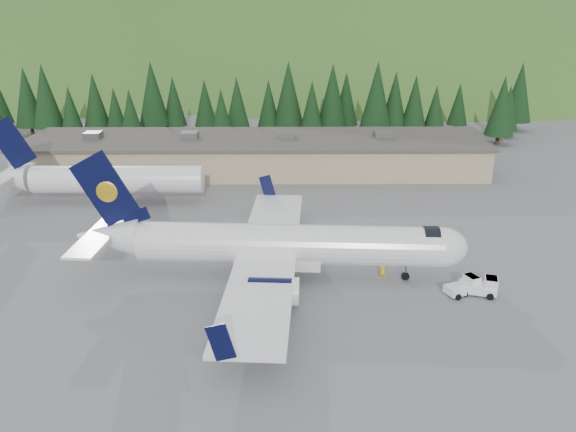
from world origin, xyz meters
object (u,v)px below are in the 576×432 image
Objects in this scene: baggage_tug_a at (464,286)px; terminal_building at (254,154)px; second_airliner at (95,179)px; airliner at (277,245)px; ramp_worker at (383,270)px; baggage_tug_b at (481,286)px.

baggage_tug_a is 0.05× the size of terminal_building.
terminal_building is (19.91, 16.00, -0.70)m from second_airliner.
airliner is 10.95× the size of baggage_tug_a.
ramp_worker is at bearing 0.87° from airliner.
second_airliner is at bearing -54.65° from ramp_worker.
terminal_building is 40.89m from ramp_worker.
baggage_tug_a is at bearing -171.86° from baggage_tug_b.
airliner is at bearing -42.60° from second_airliner.
second_airliner is 48.05m from baggage_tug_a.
baggage_tug_b is at bearing -31.26° from second_airliner.
baggage_tug_b is (1.44, -0.20, 0.06)m from baggage_tug_a.
airliner reaches higher than baggage_tug_a.
airliner reaches higher than baggage_tug_b.
baggage_tug_b is at bearing -30.72° from baggage_tug_a.
baggage_tug_b is at bearing 137.96° from ramp_worker.
baggage_tug_b is 8.90m from ramp_worker.
terminal_building reaches higher than baggage_tug_a.
second_airliner is 15.70× the size of ramp_worker.
airliner is 1.34× the size of second_airliner.
second_airliner is 40.66m from ramp_worker.
second_airliner is 25.55m from terminal_building.
second_airliner is at bearing -141.22° from terminal_building.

